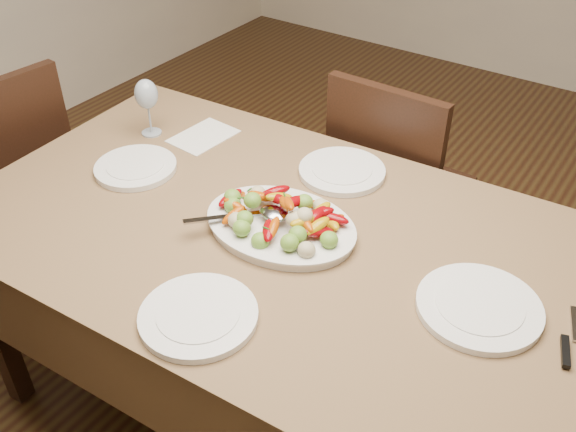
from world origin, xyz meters
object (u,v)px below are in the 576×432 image
Objects in this scene: dining_table at (288,333)px; plate_near at (198,316)px; plate_far at (342,171)px; wine_glass at (148,106)px; chair_left at (2,184)px; plate_left at (136,168)px; chair_far at (401,188)px; plate_right at (479,307)px; serving_platter at (281,227)px.

dining_table is 6.75× the size of plate_near.
plate_far is 0.67m from wine_glass.
wine_glass reaches higher than chair_left.
plate_near is at bearing -32.92° from plate_left.
chair_left reaches higher than plate_left.
plate_left reaches higher than dining_table.
chair_far is 1.00× the size of chair_left.
plate_left is at bearing -58.03° from wine_glass.
plate_far is 1.28× the size of wine_glass.
chair_left reaches higher than dining_table.
plate_right is (1.79, 0.08, 0.29)m from chair_left.
serving_platter is 0.55m from plate_right.
plate_right and plate_near have the same top height.
plate_right is 0.64m from plate_near.
serving_platter is 1.57× the size of plate_far.
plate_far and plate_near have the same top height.
plate_near is (0.03, -0.37, -0.00)m from serving_platter.
chair_far is 3.82× the size of plate_left.
serving_platter is (-0.01, -0.76, 0.30)m from chair_far.
plate_right is at bearing 0.91° from plate_left.
chair_left is 1.81m from plate_right.
plate_left is at bearing 147.08° from plate_near.
plate_right is (0.55, 0.01, -0.00)m from serving_platter.
chair_left is 1.33m from plate_far.
plate_left is 0.95× the size of plate_far.
plate_right reaches higher than dining_table.
serving_platter is at bearing -16.06° from wine_glass.
plate_far is at bearing 88.70° from chair_far.
plate_left is (0.70, 0.06, 0.29)m from chair_left.
plate_right and plate_far have the same top height.
chair_far is 3.48× the size of plate_near.
serving_platter is (1.24, 0.06, 0.30)m from chair_left.
plate_right is 1.22m from wine_glass.
serving_platter is at bearing 98.50° from chair_left.
plate_near is at bearing -86.79° from plate_far.
chair_far is 0.96m from wine_glass.
chair_far is 0.82m from serving_platter.
plate_right is at bearing 1.43° from serving_platter.
plate_near is at bearing 81.89° from chair_left.
plate_far is (1.23, 0.40, 0.29)m from chair_left.
chair_far is 0.97m from plate_right.
serving_platter is at bearing 173.05° from dining_table.
dining_table is at bearing -6.95° from serving_platter.
wine_glass is at bearing 171.71° from plate_right.
plate_near is (0.01, -0.37, 0.39)m from dining_table.
wine_glass is (-0.69, 0.56, 0.09)m from plate_near.
chair_left is (-1.25, -0.83, 0.00)m from chair_far.
chair_far reaches higher than plate_far.
wine_glass reaches higher than plate_near.
chair_left is 3.63× the size of plate_far.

